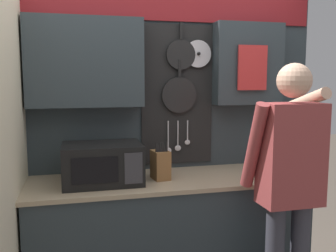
{
  "coord_description": "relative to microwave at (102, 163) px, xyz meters",
  "views": [
    {
      "loc": [
        -0.65,
        -2.59,
        1.64
      ],
      "look_at": [
        0.04,
        0.21,
        1.28
      ],
      "focal_mm": 40.0,
      "sensor_mm": 36.0,
      "label": 1
    }
  ],
  "objects": [
    {
      "name": "person",
      "position": [
        1.13,
        -0.53,
        -0.02
      ],
      "size": [
        0.54,
        0.67,
        1.74
      ],
      "color": "#383842",
      "rests_on": "ground_plane"
    },
    {
      "name": "microwave",
      "position": [
        0.0,
        0.0,
        0.0
      ],
      "size": [
        0.54,
        0.4,
        0.28
      ],
      "color": "black",
      "rests_on": "base_cabinet_counter"
    },
    {
      "name": "back_wall_unit",
      "position": [
        0.47,
        0.3,
        0.36
      ],
      "size": [
        2.59,
        0.23,
        2.31
      ],
      "color": "#2D383D",
      "rests_on": "ground_plane"
    },
    {
      "name": "side_wall",
      "position": [
        -0.55,
        -0.38,
        0.1
      ],
      "size": [
        0.04,
        1.6,
        2.31
      ],
      "color": "beige",
      "rests_on": "ground_plane"
    },
    {
      "name": "knife_block",
      "position": [
        0.41,
        0.0,
        -0.03
      ],
      "size": [
        0.13,
        0.16,
        0.28
      ],
      "color": "brown",
      "rests_on": "base_cabinet_counter"
    },
    {
      "name": "utensil_crock",
      "position": [
        1.26,
        0.0,
        -0.05
      ],
      "size": [
        0.1,
        0.1,
        0.34
      ],
      "color": "white",
      "rests_on": "base_cabinet_counter"
    },
    {
      "name": "base_cabinet_counter",
      "position": [
        0.48,
        0.01,
        -0.6
      ],
      "size": [
        2.02,
        0.65,
        0.92
      ],
      "color": "#2D383D",
      "rests_on": "ground_plane"
    }
  ]
}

